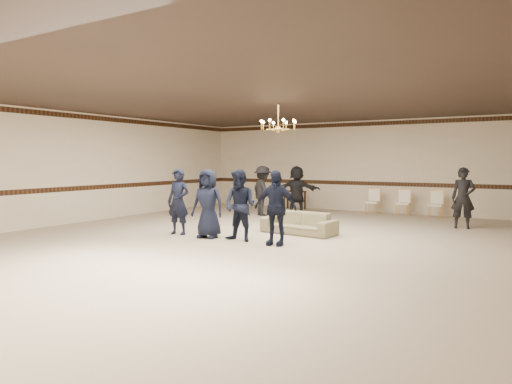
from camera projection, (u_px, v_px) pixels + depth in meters
room at (257, 170)px, 10.28m from camera, size 12.01×14.01×3.21m
chair_rail at (359, 183)px, 16.28m from camera, size 12.00×0.02×0.14m
crown_molding at (359, 124)px, 16.13m from camera, size 12.00×0.02×0.14m
chandelier at (278, 116)px, 11.05m from camera, size 0.94×0.94×0.89m
boy_a at (178, 202)px, 11.17m from camera, size 0.63×0.45×1.61m
boy_b at (208, 204)px, 10.71m from camera, size 0.86×0.64×1.61m
boy_c at (240, 206)px, 10.24m from camera, size 0.80×0.63×1.61m
boy_d at (275, 208)px, 9.78m from camera, size 0.99×0.52×1.61m
settee at (299, 223)px, 11.31m from camera, size 1.91×0.90×0.54m
adult_left at (263, 191)px, 15.01m from camera, size 1.21×1.08×1.63m
adult_mid at (297, 190)px, 15.14m from camera, size 1.58×0.77×1.63m
adult_right at (463, 198)px, 12.15m from camera, size 0.64×0.47×1.63m
banquet_chair_left at (373, 202)px, 15.30m from camera, size 0.43×0.43×0.86m
banquet_chair_mid at (403, 203)px, 14.78m from camera, size 0.43×0.43×0.86m
banquet_chair_right at (436, 205)px, 14.27m from camera, size 0.44×0.44×0.86m
console_table at (295, 200)px, 17.03m from camera, size 0.84×0.41×0.68m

